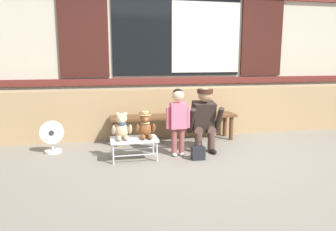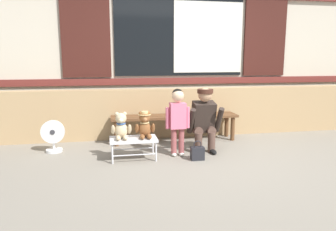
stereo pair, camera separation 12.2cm
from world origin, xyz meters
name	(u,v)px [view 2 (the right image)]	position (x,y,z in m)	size (l,w,h in m)	color
ground_plane	(209,159)	(0.00, 0.00, 0.00)	(60.00, 60.00, 0.00)	gray
brick_low_wall	(185,112)	(0.00, 1.43, 0.42)	(8.03, 0.25, 0.85)	tan
shop_facade	(179,40)	(0.00, 1.94, 1.70)	(8.19, 0.26, 3.39)	beige
wooden_bench_long	(175,119)	(-0.26, 1.06, 0.37)	(2.10, 0.40, 0.44)	brown
small_display_bench	(133,140)	(-1.02, 0.20, 0.27)	(0.64, 0.36, 0.30)	silver
teddy_bear_plain	(121,127)	(-1.18, 0.20, 0.46)	(0.28, 0.26, 0.36)	#CCB289
teddy_bear_with_hat	(145,125)	(-0.86, 0.20, 0.47)	(0.28, 0.27, 0.36)	brown
child_standing	(178,115)	(-0.39, 0.25, 0.59)	(0.35, 0.18, 0.96)	#994C4C
adult_crouching	(204,119)	(0.05, 0.40, 0.48)	(0.50, 0.49, 0.95)	brown
handbag_on_ground	(197,153)	(-0.16, 0.01, 0.10)	(0.18, 0.11, 0.27)	#232328
floor_fan	(53,136)	(-2.15, 0.76, 0.24)	(0.34, 0.24, 0.48)	silver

